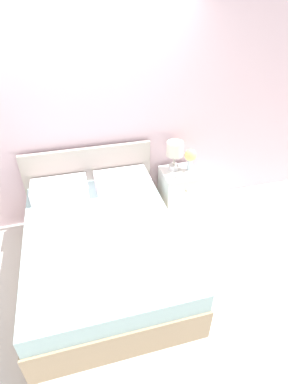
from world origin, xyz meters
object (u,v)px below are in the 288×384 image
nightstand (179,192)px  alarm_clock (179,175)px  bed (102,245)px  table_lamp (175,151)px  flower_vase (190,157)px

nightstand → alarm_clock: 0.36m
bed → nightstand: size_ratio=3.24×
alarm_clock → table_lamp: bearing=90.0°
flower_vase → nightstand: bearing=-167.1°
table_lamp → alarm_clock: bearing=-90.0°
nightstand → flower_vase: (0.13, 0.03, 0.48)m
table_lamp → flower_vase: size_ratio=1.36×
bed → nightstand: 1.29m
bed → table_lamp: 1.40m
table_lamp → alarm_clock: table_lamp is taller
flower_vase → alarm_clock: 0.28m
bed → alarm_clock: size_ratio=25.85×
flower_vase → alarm_clock: flower_vase is taller
nightstand → flower_vase: size_ratio=2.24×
bed → nightstand: bearing=31.9°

